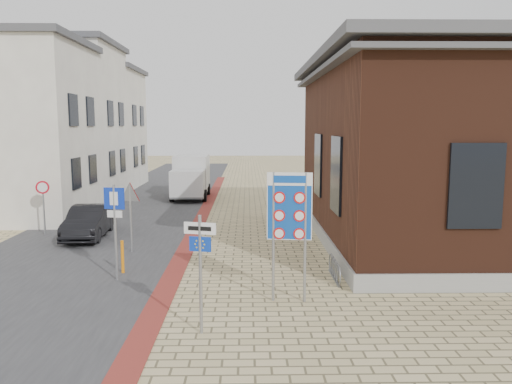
# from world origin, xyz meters

# --- Properties ---
(ground) EXTENTS (120.00, 120.00, 0.00)m
(ground) POSITION_xyz_m (0.00, 0.00, 0.00)
(ground) COLOR tan
(ground) RESTS_ON ground
(road_strip) EXTENTS (7.00, 60.00, 0.02)m
(road_strip) POSITION_xyz_m (-5.50, 15.00, 0.01)
(road_strip) COLOR #38383A
(road_strip) RESTS_ON ground
(curb_strip) EXTENTS (0.60, 40.00, 0.02)m
(curb_strip) POSITION_xyz_m (-2.00, 10.00, 0.01)
(curb_strip) COLOR maroon
(curb_strip) RESTS_ON ground
(brick_building) EXTENTS (13.00, 13.00, 6.80)m
(brick_building) POSITION_xyz_m (8.99, 7.00, 3.49)
(brick_building) COLOR gray
(brick_building) RESTS_ON ground
(townhouse_near) EXTENTS (7.40, 6.40, 8.30)m
(townhouse_near) POSITION_xyz_m (-10.99, 12.00, 4.17)
(townhouse_near) COLOR beige
(townhouse_near) RESTS_ON ground
(townhouse_mid) EXTENTS (7.40, 6.40, 9.10)m
(townhouse_mid) POSITION_xyz_m (-10.99, 18.00, 4.57)
(townhouse_mid) COLOR beige
(townhouse_mid) RESTS_ON ground
(townhouse_far) EXTENTS (7.40, 6.40, 8.30)m
(townhouse_far) POSITION_xyz_m (-10.99, 24.00, 4.17)
(townhouse_far) COLOR beige
(townhouse_far) RESTS_ON ground
(bike_rack) EXTENTS (0.08, 1.80, 0.60)m
(bike_rack) POSITION_xyz_m (2.65, 2.20, 0.26)
(bike_rack) COLOR slate
(bike_rack) RESTS_ON ground
(sedan) EXTENTS (1.55, 3.83, 1.24)m
(sedan) POSITION_xyz_m (-6.00, 7.63, 0.62)
(sedan) COLOR black
(sedan) RESTS_ON ground
(box_truck) EXTENTS (2.10, 4.84, 2.53)m
(box_truck) POSITION_xyz_m (-3.20, 18.21, 1.30)
(box_truck) COLOR slate
(box_truck) RESTS_ON ground
(border_sign) EXTENTS (1.10, 0.18, 3.22)m
(border_sign) POSITION_xyz_m (1.19, 0.39, 2.33)
(border_sign) COLOR gray
(border_sign) RESTS_ON ground
(essen_sign) EXTENTS (0.67, 0.20, 2.52)m
(essen_sign) POSITION_xyz_m (-0.80, -1.50, 1.68)
(essen_sign) COLOR gray
(essen_sign) RESTS_ON ground
(parking_sign) EXTENTS (0.59, 0.17, 2.72)m
(parking_sign) POSITION_xyz_m (-3.50, 2.13, 1.87)
(parking_sign) COLOR gray
(parking_sign) RESTS_ON ground
(yield_sign) EXTENTS (0.81, 0.34, 2.38)m
(yield_sign) POSITION_xyz_m (-3.80, 5.25, 1.81)
(yield_sign) COLOR gray
(yield_sign) RESTS_ON ground
(speed_sign) EXTENTS (0.50, 0.16, 2.18)m
(speed_sign) POSITION_xyz_m (-7.86, 8.00, 1.44)
(speed_sign) COLOR gray
(speed_sign) RESTS_ON ground
(bollard) EXTENTS (0.11, 0.11, 0.99)m
(bollard) POSITION_xyz_m (-3.50, 2.80, 0.50)
(bollard) COLOR orange
(bollard) RESTS_ON ground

